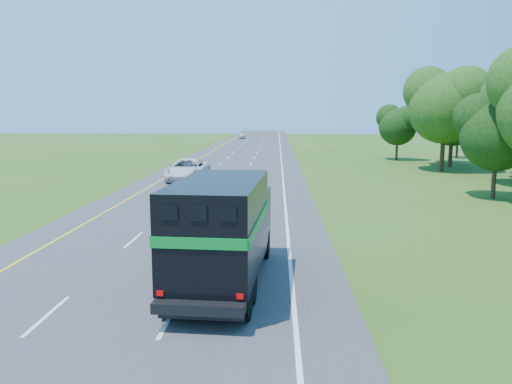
{
  "coord_description": "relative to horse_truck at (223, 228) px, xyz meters",
  "views": [
    {
      "loc": [
        4.95,
        -2.74,
        5.94
      ],
      "look_at": [
        3.85,
        23.04,
        1.9
      ],
      "focal_mm": 35.0,
      "sensor_mm": 36.0,
      "label": 1
    }
  ],
  "objects": [
    {
      "name": "road",
      "position": [
        -3.11,
        36.06,
        -2.04
      ],
      "size": [
        15.0,
        260.0,
        0.04
      ],
      "primitive_type": "cube",
      "color": "#38383A",
      "rests_on": "ground"
    },
    {
      "name": "white_suv",
      "position": [
        -6.16,
        27.53,
        -1.06
      ],
      "size": [
        3.28,
        6.96,
        1.92
      ],
      "primitive_type": "imported",
      "rotation": [
        0.0,
        0.0,
        -0.01
      ],
      "color": "silver",
      "rests_on": "road"
    },
    {
      "name": "lane_markings",
      "position": [
        -3.11,
        36.06,
        -2.01
      ],
      "size": [
        11.15,
        260.0,
        0.01
      ],
      "color": "yellow",
      "rests_on": "road"
    },
    {
      "name": "horse_truck",
      "position": [
        0.0,
        0.0,
        0.0
      ],
      "size": [
        3.19,
        8.67,
        3.77
      ],
      "rotation": [
        0.0,
        0.0,
        -0.07
      ],
      "color": "black",
      "rests_on": "road"
    },
    {
      "name": "far_car",
      "position": [
        -6.81,
        105.2,
        -1.33
      ],
      "size": [
        1.82,
        4.14,
        1.38
      ],
      "primitive_type": "imported",
      "rotation": [
        0.0,
        0.0,
        0.05
      ],
      "color": "silver",
      "rests_on": "road"
    }
  ]
}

